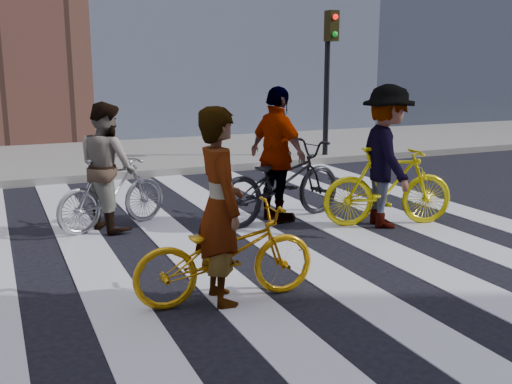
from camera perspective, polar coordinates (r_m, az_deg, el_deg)
ground at (r=7.24m, az=-1.93°, el=-5.51°), size 100.00×100.00×0.00m
sidewalk_far at (r=14.29m, az=-13.32°, el=3.26°), size 100.00×5.00×0.15m
zebra_crosswalk at (r=7.23m, az=-1.94°, el=-5.46°), size 8.25×10.00×0.01m
traffic_signal at (r=13.64m, az=6.97°, el=12.39°), size 0.22×0.42×3.33m
bike_yellow_left at (r=5.60m, az=-2.91°, el=-5.90°), size 1.77×0.70×0.92m
bike_silver_mid at (r=8.27m, az=-13.52°, el=-0.09°), size 1.69×1.01×0.98m
bike_yellow_right at (r=8.38m, az=12.48°, el=0.51°), size 1.89×1.00×1.09m
bike_dark_rear at (r=8.43m, az=2.34°, el=0.97°), size 2.26×1.21×1.13m
rider_left at (r=5.46m, az=-3.45°, el=-1.42°), size 0.47×0.69×1.83m
rider_mid at (r=8.19m, az=-13.99°, el=2.38°), size 0.90×1.01×1.71m
rider_right at (r=8.28m, az=12.33°, el=3.33°), size 1.04×1.40×1.93m
rider_rear at (r=8.34m, az=2.06°, el=3.53°), size 0.70×1.19×1.90m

